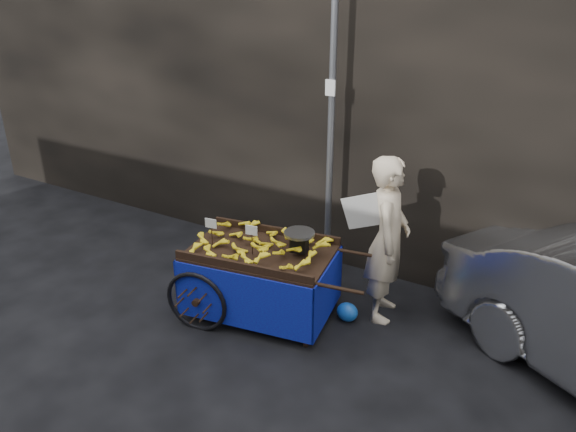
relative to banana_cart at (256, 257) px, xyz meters
The scene contains 6 objects.
ground 0.73m from the banana_cart, 113.98° to the right, with size 80.00×80.00×0.00m, color black.
building_wall 3.11m from the banana_cart, 81.86° to the left, with size 13.50×2.00×5.00m.
street_pole 1.80m from the banana_cart, 77.65° to the left, with size 0.12×0.10×4.00m.
banana_cart is the anchor object (origin of this frame).
vendor 1.45m from the banana_cart, 29.55° to the left, with size 0.82×0.78×1.89m.
plastic_bag 1.20m from the banana_cart, 20.88° to the left, with size 0.25×0.20×0.22m, color blue.
Camera 1 is at (3.08, -4.46, 3.69)m, focal length 35.00 mm.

